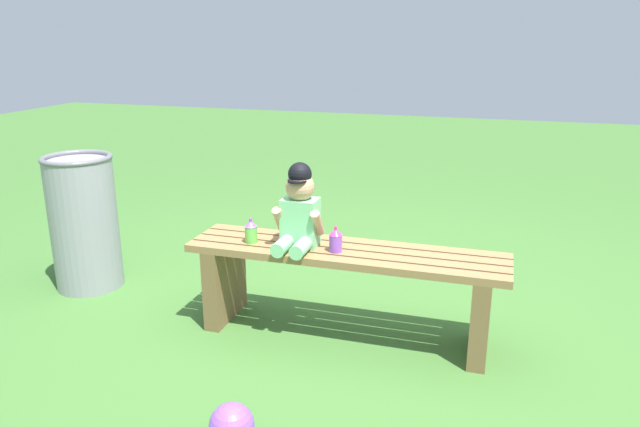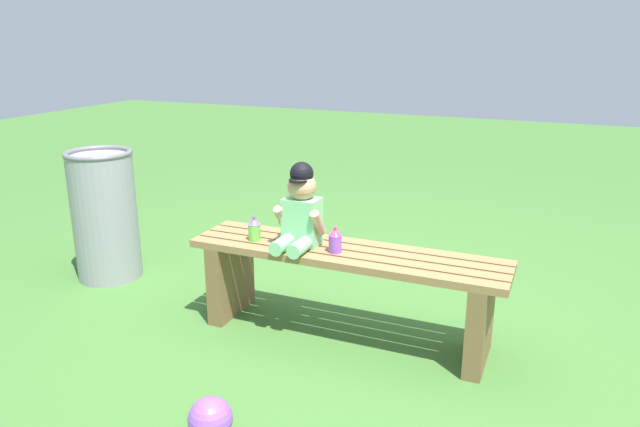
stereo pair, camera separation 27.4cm
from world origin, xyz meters
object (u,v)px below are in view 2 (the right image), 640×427
at_px(park_bench, 345,279).
at_px(sippy_cup_right, 335,240).
at_px(child_figure, 300,210).
at_px(trash_bin, 105,215).
at_px(toy_ball, 210,419).
at_px(sippy_cup_left, 254,229).

xyz_separation_m(park_bench, sippy_cup_right, (-0.04, -0.05, 0.21)).
distance_m(child_figure, trash_bin, 1.39).
height_order(toy_ball, trash_bin, trash_bin).
height_order(child_figure, toy_ball, child_figure).
height_order(sippy_cup_right, toy_ball, sippy_cup_right).
bearing_deg(sippy_cup_left, trash_bin, 170.61).
height_order(park_bench, sippy_cup_left, sippy_cup_left).
bearing_deg(park_bench, toy_ball, -100.82).
bearing_deg(sippy_cup_right, trash_bin, 173.18).
relative_size(child_figure, toy_ball, 2.46).
distance_m(toy_ball, trash_bin, 1.78).
bearing_deg(park_bench, child_figure, -173.10).
bearing_deg(toy_ball, child_figure, 92.96).
relative_size(sippy_cup_right, trash_bin, 0.16).
distance_m(sippy_cup_left, toy_ball, 1.01).
xyz_separation_m(child_figure, trash_bin, (-1.36, 0.16, -0.23)).
xyz_separation_m(sippy_cup_right, trash_bin, (-1.54, 0.18, -0.11)).
xyz_separation_m(sippy_cup_right, toy_ball, (-0.14, -0.87, -0.42)).
xyz_separation_m(sippy_cup_left, trash_bin, (-1.12, 0.18, -0.11)).
distance_m(park_bench, toy_ball, 0.96).
distance_m(sippy_cup_left, sippy_cup_right, 0.43).
xyz_separation_m(park_bench, child_figure, (-0.22, -0.03, 0.32)).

